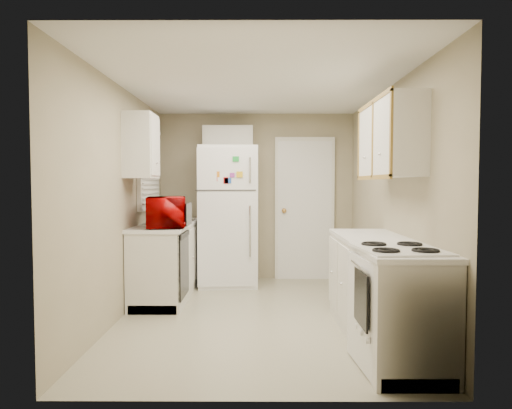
{
  "coord_description": "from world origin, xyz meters",
  "views": [
    {
      "loc": [
        0.02,
        -4.75,
        1.4
      ],
      "look_at": [
        0.0,
        0.5,
        1.15
      ],
      "focal_mm": 32.0,
      "sensor_mm": 36.0,
      "label": 1
    }
  ],
  "objects": [
    {
      "name": "wall_right",
      "position": [
        1.4,
        0.0,
        1.2
      ],
      "size": [
        3.8,
        3.8,
        0.0
      ],
      "primitive_type": "plane",
      "color": "tan",
      "rests_on": "floor"
    },
    {
      "name": "microwave",
      "position": [
        -1.01,
        0.36,
        1.05
      ],
      "size": [
        0.67,
        0.45,
        0.41
      ],
      "primitive_type": "imported",
      "rotation": [
        0.0,
        0.0,
        1.76
      ],
      "color": "#970000",
      "rests_on": "left_counter"
    },
    {
      "name": "interior_door",
      "position": [
        0.7,
        1.86,
        1.02
      ],
      "size": [
        0.86,
        0.06,
        2.08
      ],
      "primitive_type": "cube",
      "color": "white",
      "rests_on": "floor"
    },
    {
      "name": "wall_left",
      "position": [
        -1.4,
        0.0,
        1.2
      ],
      "size": [
        3.8,
        3.8,
        0.0
      ],
      "primitive_type": "plane",
      "color": "tan",
      "rests_on": "floor"
    },
    {
      "name": "window_blinds",
      "position": [
        -1.36,
        1.05,
        1.6
      ],
      "size": [
        0.1,
        0.98,
        1.08
      ],
      "primitive_type": "cube",
      "color": "silver",
      "rests_on": "wall_left"
    },
    {
      "name": "upper_cabinet_right",
      "position": [
        1.25,
        -0.5,
        1.8
      ],
      "size": [
        0.3,
        1.2,
        0.7
      ],
      "primitive_type": "cube",
      "color": "silver",
      "rests_on": "wall_right"
    },
    {
      "name": "upper_cabinet_left",
      "position": [
        -1.25,
        0.22,
        1.8
      ],
      "size": [
        0.3,
        0.45,
        0.7
      ],
      "primitive_type": "cube",
      "color": "silver",
      "rests_on": "wall_left"
    },
    {
      "name": "wall_front",
      "position": [
        0.0,
        -1.9,
        1.2
      ],
      "size": [
        2.8,
        2.8,
        0.0
      ],
      "primitive_type": "plane",
      "color": "tan",
      "rests_on": "floor"
    },
    {
      "name": "soap_bottle",
      "position": [
        -1.15,
        1.5,
        1.0
      ],
      "size": [
        0.1,
        0.1,
        0.18
      ],
      "primitive_type": "imported",
      "rotation": [
        0.0,
        0.0,
        0.36
      ],
      "color": "white",
      "rests_on": "left_counter"
    },
    {
      "name": "dishwasher",
      "position": [
        -0.81,
        0.3,
        0.49
      ],
      "size": [
        0.03,
        0.58,
        0.72
      ],
      "primitive_type": "cube",
      "color": "black",
      "rests_on": "floor"
    },
    {
      "name": "stove",
      "position": [
        1.07,
        -1.37,
        0.43
      ],
      "size": [
        0.62,
        0.74,
        0.85
      ],
      "primitive_type": "cube",
      "rotation": [
        0.0,
        0.0,
        0.08
      ],
      "color": "white",
      "rests_on": "floor"
    },
    {
      "name": "wall_back",
      "position": [
        0.0,
        1.9,
        1.2
      ],
      "size": [
        2.8,
        2.8,
        0.0
      ],
      "primitive_type": "plane",
      "color": "tan",
      "rests_on": "floor"
    },
    {
      "name": "floor",
      "position": [
        0.0,
        0.0,
        0.0
      ],
      "size": [
        3.8,
        3.8,
        0.0
      ],
      "primitive_type": "plane",
      "color": "#BCB79B",
      "rests_on": "ground"
    },
    {
      "name": "sink",
      "position": [
        -1.1,
        1.05,
        0.86
      ],
      "size": [
        0.54,
        0.74,
        0.16
      ],
      "primitive_type": "cube",
      "color": "gray",
      "rests_on": "left_counter"
    },
    {
      "name": "left_counter",
      "position": [
        -1.1,
        0.9,
        0.45
      ],
      "size": [
        0.6,
        1.8,
        0.9
      ],
      "primitive_type": "cube",
      "color": "silver",
      "rests_on": "floor"
    },
    {
      "name": "right_counter",
      "position": [
        1.1,
        -0.8,
        0.45
      ],
      "size": [
        0.6,
        2.0,
        0.9
      ],
      "primitive_type": "cube",
      "color": "silver",
      "rests_on": "floor"
    },
    {
      "name": "ceiling",
      "position": [
        0.0,
        0.0,
        2.4
      ],
      "size": [
        3.8,
        3.8,
        0.0
      ],
      "primitive_type": "plane",
      "color": "white",
      "rests_on": "floor"
    },
    {
      "name": "cabinet_over_fridge",
      "position": [
        -0.4,
        1.75,
        2.0
      ],
      "size": [
        0.7,
        0.3,
        0.4
      ],
      "primitive_type": "cube",
      "color": "silver",
      "rests_on": "wall_back"
    },
    {
      "name": "refrigerator",
      "position": [
        -0.39,
        1.51,
        0.95
      ],
      "size": [
        0.83,
        0.81,
        1.89
      ],
      "primitive_type": "cube",
      "rotation": [
        0.0,
        0.0,
        0.07
      ],
      "color": "white",
      "rests_on": "floor"
    }
  ]
}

